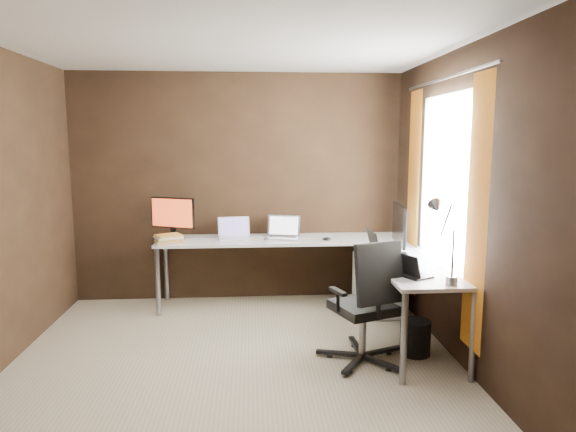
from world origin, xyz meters
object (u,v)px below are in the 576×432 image
at_px(laptop_white, 234,234).
at_px(office_chair, 365,326).
at_px(monitor_right, 399,227).
at_px(laptop_silver, 283,233).
at_px(wastebasket, 415,337).
at_px(laptop_black_big, 380,250).
at_px(drawer_pedestal, 377,285).
at_px(desk_lamp, 442,230).
at_px(monitor_left, 173,216).
at_px(laptop_black_small, 410,271).
at_px(book_stack, 169,239).

bearing_deg(laptop_white, office_chair, -62.22).
distance_m(monitor_right, laptop_white, 1.79).
xyz_separation_m(laptop_silver, wastebasket, (1.02, -1.43, -0.64)).
bearing_deg(wastebasket, laptop_black_big, 109.60).
xyz_separation_m(drawer_pedestal, desk_lamp, (0.10, -1.44, 0.83)).
bearing_deg(laptop_white, monitor_left, 169.10).
distance_m(monitor_left, laptop_silver, 1.19).
bearing_deg(monitor_right, drawer_pedestal, 11.42).
xyz_separation_m(laptop_white, laptop_black_small, (1.41, -1.63, -0.01)).
distance_m(drawer_pedestal, laptop_silver, 1.13).
height_order(monitor_right, laptop_black_big, monitor_right).
relative_size(book_stack, office_chair, 0.32).
height_order(laptop_silver, laptop_black_big, laptop_silver).
bearing_deg(monitor_left, drawer_pedestal, 12.36).
bearing_deg(laptop_white, desk_lamp, -56.60).
height_order(laptop_black_small, wastebasket, laptop_black_small).
bearing_deg(wastebasket, office_chair, -165.80).
height_order(laptop_black_small, desk_lamp, desk_lamp).
height_order(monitor_left, wastebasket, monitor_left).
relative_size(laptop_silver, desk_lamp, 0.64).
bearing_deg(laptop_white, laptop_silver, -6.84).
height_order(monitor_left, book_stack, monitor_left).
bearing_deg(monitor_left, laptop_black_big, -1.52).
xyz_separation_m(desk_lamp, wastebasket, (-0.03, 0.39, -0.98)).
height_order(laptop_white, wastebasket, laptop_white).
distance_m(laptop_silver, desk_lamp, 2.13).
bearing_deg(book_stack, drawer_pedestal, -5.13).
bearing_deg(laptop_black_big, office_chair, 156.06).
xyz_separation_m(monitor_left, laptop_black_big, (2.00, -0.93, -0.20)).
height_order(drawer_pedestal, book_stack, book_stack).
relative_size(monitor_right, laptop_silver, 1.42).
height_order(laptop_black_big, desk_lamp, desk_lamp).
distance_m(drawer_pedestal, laptop_white, 1.59).
bearing_deg(wastebasket, monitor_right, 92.59).
xyz_separation_m(laptop_black_small, desk_lamp, (0.16, -0.18, 0.35)).
bearing_deg(monitor_left, laptop_silver, 21.89).
height_order(drawer_pedestal, wastebasket, drawer_pedestal).
bearing_deg(laptop_silver, monitor_right, -29.57).
bearing_deg(desk_lamp, laptop_black_small, 132.69).
relative_size(monitor_left, laptop_white, 1.31).
xyz_separation_m(laptop_silver, laptop_black_small, (0.89, -1.64, -0.01)).
xyz_separation_m(laptop_silver, desk_lamp, (1.05, -1.82, 0.34)).
distance_m(desk_lamp, wastebasket, 1.06).
bearing_deg(laptop_silver, laptop_white, -165.65).
bearing_deg(monitor_right, laptop_black_big, 84.22).
bearing_deg(monitor_left, laptop_white, 20.09).
height_order(monitor_right, wastebasket, monitor_right).
relative_size(drawer_pedestal, laptop_black_big, 1.72).
bearing_deg(laptop_black_small, monitor_left, 24.30).
relative_size(monitor_right, laptop_black_small, 1.74).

